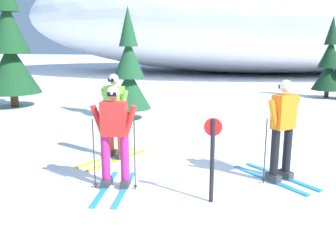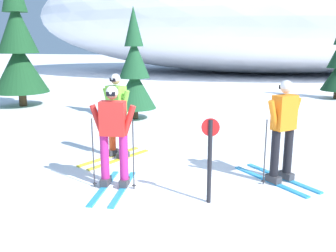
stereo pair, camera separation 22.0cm
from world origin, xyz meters
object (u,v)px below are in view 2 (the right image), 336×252
at_px(skier_lime_jacket, 116,115).
at_px(skier_orange_jacket, 283,130).
at_px(pine_tree_far_left, 18,47).
at_px(pine_tree_center_left, 134,73).
at_px(skier_red_jacket, 113,135).
at_px(trail_marker_post, 210,155).

xyz_separation_m(skier_lime_jacket, skier_orange_jacket, (3.35, -0.79, 0.01)).
distance_m(skier_lime_jacket, pine_tree_far_left, 8.14).
bearing_deg(pine_tree_far_left, skier_orange_jacket, -35.07).
xyz_separation_m(skier_lime_jacket, pine_tree_center_left, (-0.75, 4.07, 0.53)).
bearing_deg(skier_red_jacket, skier_lime_jacket, 106.94).
height_order(skier_red_jacket, skier_orange_jacket, skier_orange_jacket).
relative_size(skier_lime_jacket, skier_orange_jacket, 0.99).
bearing_deg(pine_tree_far_left, pine_tree_center_left, -16.97).
xyz_separation_m(skier_red_jacket, pine_tree_center_left, (-1.24, 5.67, 0.55)).
height_order(skier_red_jacket, pine_tree_far_left, pine_tree_far_left).
bearing_deg(pine_tree_far_left, trail_marker_post, -43.55).
xyz_separation_m(pine_tree_far_left, pine_tree_center_left, (5.01, -1.53, -0.78)).
distance_m(skier_red_jacket, pine_tree_far_left, 9.63).
xyz_separation_m(skier_lime_jacket, pine_tree_far_left, (-5.76, 5.60, 1.31)).
xyz_separation_m(skier_orange_jacket, pine_tree_center_left, (-4.10, 4.87, 0.52)).
xyz_separation_m(pine_tree_center_left, trail_marker_post, (2.91, -6.00, -0.71)).
height_order(skier_lime_jacket, pine_tree_far_left, pine_tree_far_left).
xyz_separation_m(skier_orange_jacket, pine_tree_far_left, (-9.11, 6.40, 1.30)).
distance_m(skier_orange_jacket, trail_marker_post, 1.66).
bearing_deg(trail_marker_post, skier_red_jacket, 168.86).
distance_m(skier_lime_jacket, pine_tree_center_left, 4.18).
bearing_deg(skier_red_jacket, skier_orange_jacket, 15.66).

